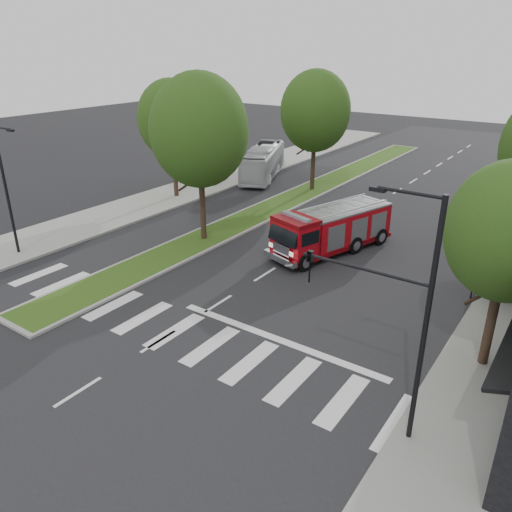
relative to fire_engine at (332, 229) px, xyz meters
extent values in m
plane|color=black|center=(-1.40, -8.99, -1.37)|extent=(140.00, 140.00, 0.00)
cube|color=gray|center=(-15.90, 1.01, -1.30)|extent=(5.00, 80.00, 0.15)
cube|color=gray|center=(-7.40, 9.01, -1.30)|extent=(3.00, 50.00, 0.14)
cube|color=#254614|center=(-7.40, 9.01, -1.23)|extent=(2.60, 49.50, 0.02)
cylinder|color=black|center=(8.40, -1.59, -0.12)|extent=(0.08, 0.08, 2.50)
cylinder|color=black|center=(8.40, -0.39, -0.12)|extent=(0.08, 0.08, 2.50)
cube|color=#8C99A5|center=(9.80, -0.29, -0.07)|extent=(2.80, 0.04, 1.80)
cube|color=black|center=(9.80, -0.99, -0.82)|extent=(2.40, 0.40, 0.08)
cylinder|color=black|center=(10.10, -6.99, 0.50)|extent=(0.36, 0.36, 3.74)
ellipsoid|color=#1C3A0F|center=(10.10, -6.99, 4.15)|extent=(4.40, 4.40, 5.06)
cylinder|color=black|center=(-7.40, -2.99, 0.94)|extent=(0.36, 0.36, 4.62)
ellipsoid|color=#1C3A0F|center=(-7.40, -2.99, 5.45)|extent=(5.80, 5.80, 6.67)
cylinder|color=black|center=(-7.40, 11.01, 0.83)|extent=(0.36, 0.36, 4.40)
ellipsoid|color=#1C3A0F|center=(-7.40, 11.01, 5.13)|extent=(5.60, 5.60, 6.44)
cylinder|color=black|center=(-15.40, 3.01, 0.72)|extent=(0.36, 0.36, 4.18)
ellipsoid|color=#1C3A0F|center=(-15.40, 3.01, 4.80)|extent=(5.20, 5.20, 5.98)
cylinder|color=black|center=(9.10, -12.49, 2.63)|extent=(0.16, 0.16, 8.00)
cylinder|color=black|center=(8.20, -12.49, 6.53)|extent=(1.80, 0.10, 0.10)
cube|color=black|center=(7.30, -12.49, 6.48)|extent=(0.45, 0.20, 0.12)
cylinder|color=black|center=(7.10, -12.49, 4.03)|extent=(4.00, 0.10, 0.10)
imported|color=black|center=(5.30, -12.49, 3.63)|extent=(0.18, 0.22, 1.10)
cylinder|color=black|center=(-14.90, -10.99, 2.38)|extent=(0.16, 0.16, 7.50)
cylinder|color=black|center=(-14.10, -10.99, 6.03)|extent=(1.60, 0.10, 0.10)
cube|color=black|center=(-13.30, -10.99, 5.98)|extent=(0.45, 0.20, 0.12)
cube|color=#68050B|center=(0.02, 0.06, -0.89)|extent=(4.68, 8.38, 0.24)
cube|color=#A00811|center=(0.25, 0.79, 0.11)|extent=(4.11, 6.56, 1.91)
cube|color=#A00811|center=(-0.87, -2.77, 0.11)|extent=(2.80, 2.36, 2.01)
cube|color=#B2B2B7|center=(0.25, 0.79, 1.12)|extent=(4.11, 6.56, 0.11)
cylinder|color=#B2B2B7|center=(-0.57, 1.05, 1.31)|extent=(1.81, 5.51, 0.10)
cylinder|color=#B2B2B7|center=(1.07, 0.53, 1.31)|extent=(1.81, 5.51, 0.10)
cube|color=silver|center=(-1.20, -3.82, -0.80)|extent=(2.47, 1.06, 0.33)
cube|color=#8C99A5|center=(-0.87, -2.77, 1.40)|extent=(2.11, 0.95, 0.17)
cylinder|color=black|center=(-2.00, -2.72, -0.85)|extent=(0.63, 1.10, 1.05)
cylinder|color=black|center=(0.10, -3.37, -0.85)|extent=(0.63, 1.10, 1.05)
cylinder|color=black|center=(-0.80, 1.12, -0.85)|extent=(0.63, 1.10, 1.05)
cylinder|color=black|center=(1.30, 0.46, -0.85)|extent=(0.63, 1.10, 1.05)
cylinder|color=black|center=(-0.12, 3.31, -0.85)|extent=(0.63, 1.10, 1.05)
cylinder|color=black|center=(1.98, 2.65, -0.85)|extent=(0.63, 1.10, 1.05)
imported|color=silver|center=(-13.40, 12.52, 0.04)|extent=(6.19, 10.24, 2.82)
camera|label=1|loc=(12.13, -25.22, 10.17)|focal=35.00mm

